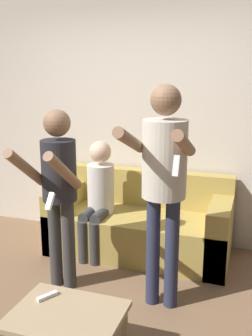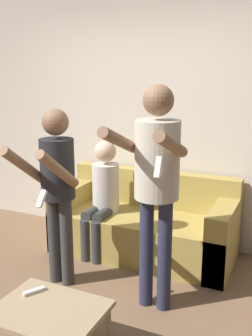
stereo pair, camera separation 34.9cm
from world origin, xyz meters
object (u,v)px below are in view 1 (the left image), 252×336
at_px(person_standing_left, 58,183).
at_px(person_standing_right, 164,172).
at_px(couch, 140,225).
at_px(person_seated, 98,194).
at_px(coffee_table, 67,319).
at_px(remote_on_table, 48,296).

relative_size(person_standing_left, person_standing_right, 0.88).
xyz_separation_m(person_standing_left, person_standing_right, (0.89, 0.00, 0.16)).
bearing_deg(couch, person_standing_left, -116.50).
bearing_deg(person_standing_right, person_standing_left, -179.72).
bearing_deg(person_standing_left, person_standing_right, 0.28).
bearing_deg(person_standing_right, person_seated, 139.30).
height_order(coffee_table, remote_on_table, remote_on_table).
height_order(couch, person_standing_left, person_standing_left).
distance_m(person_standing_left, remote_on_table, 0.96).
bearing_deg(person_seated, person_standing_right, -40.70).
distance_m(couch, person_standing_left, 1.20).
height_order(person_standing_left, coffee_table, person_standing_left).
relative_size(coffee_table, remote_on_table, 4.76).
distance_m(person_standing_right, person_seated, 1.20).
bearing_deg(person_standing_left, remote_on_table, -68.84).
height_order(couch, remote_on_table, couch).
distance_m(person_seated, coffee_table, 1.64).
bearing_deg(remote_on_table, person_standing_left, 111.16).
bearing_deg(person_seated, couch, 22.67).
bearing_deg(person_seated, coffee_table, -74.71).
bearing_deg(remote_on_table, person_seated, 98.93).
distance_m(person_standing_right, coffee_table, 1.22).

